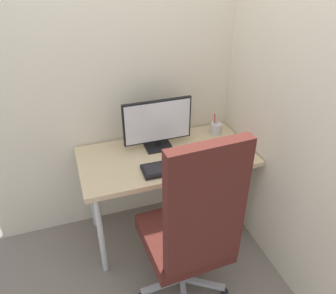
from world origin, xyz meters
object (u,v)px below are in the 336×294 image
(keyboard, at_px, (171,167))
(notebook, at_px, (233,149))
(office_chair, at_px, (192,229))
(monitor, at_px, (158,123))
(mouse, at_px, (218,159))
(pen_holder, at_px, (216,128))

(keyboard, xyz_separation_m, notebook, (0.50, 0.07, -0.01))
(office_chair, xyz_separation_m, keyboard, (0.04, 0.47, 0.11))
(keyboard, bearing_deg, monitor, 89.99)
(monitor, bearing_deg, notebook, -24.06)
(office_chair, relative_size, notebook, 6.75)
(office_chair, distance_m, mouse, 0.60)
(notebook, bearing_deg, mouse, -170.84)
(office_chair, xyz_separation_m, notebook, (0.54, 0.55, 0.11))
(office_chair, height_order, pen_holder, office_chair)
(office_chair, distance_m, monitor, 0.83)
(office_chair, height_order, keyboard, office_chair)
(mouse, bearing_deg, monitor, 136.47)
(pen_holder, bearing_deg, notebook, -88.88)
(mouse, bearing_deg, office_chair, -129.93)
(monitor, xyz_separation_m, pen_holder, (0.50, 0.05, -0.15))
(pen_holder, bearing_deg, monitor, -174.08)
(keyboard, xyz_separation_m, pen_holder, (0.50, 0.35, 0.03))
(office_chair, distance_m, notebook, 0.78)
(monitor, bearing_deg, keyboard, -90.01)
(keyboard, distance_m, pen_holder, 0.61)
(monitor, relative_size, notebook, 2.63)
(keyboard, relative_size, mouse, 4.10)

